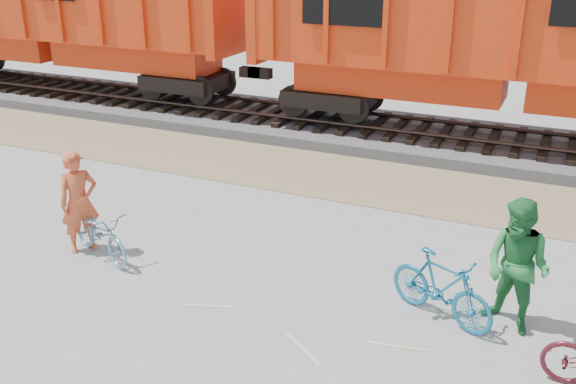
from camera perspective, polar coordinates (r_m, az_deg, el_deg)
name	(u,v)px	position (r m, az deg, el deg)	size (l,w,h in m)	color
ground	(286,296)	(10.49, -0.15, -9.21)	(120.00, 120.00, 0.00)	#9E9E99
gravel_strip	(384,183)	(15.16, 8.52, 0.77)	(120.00, 3.00, 0.02)	#9A865F
ballast_bed	(420,137)	(18.34, 11.66, 4.77)	(120.00, 4.00, 0.30)	slate
track	(421,126)	(18.25, 11.74, 5.74)	(120.00, 2.60, 0.24)	black
hopper_car_left	(57,11)	(23.83, -19.81, 14.90)	(14.00, 3.13, 4.65)	black
hopper_car_center	(523,39)	(17.38, 20.19, 12.65)	(14.00, 3.13, 4.65)	black
bicycle_blue	(100,234)	(11.94, -16.33, -3.59)	(0.61, 1.74, 0.91)	#6C9CB0
bicycle_teal	(441,287)	(9.92, 13.47, -8.25)	(0.50, 1.78, 1.07)	#16668D
person_solo	(79,202)	(12.13, -18.08, -0.86)	(0.69, 0.45, 1.89)	#D5542E
person_man	(517,267)	(9.78, 19.71, -6.26)	(0.99, 0.77, 2.03)	#277939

